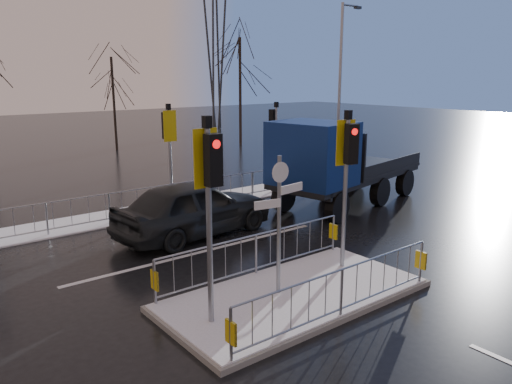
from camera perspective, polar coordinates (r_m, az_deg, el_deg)
ground at (r=11.43m, az=4.37°, el=-11.96°), size 120.00×120.00×0.00m
snow_verge at (r=18.30m, az=-14.12°, el=-2.50°), size 30.00×2.00×0.04m
lane_markings at (r=11.21m, az=5.55°, el=-12.49°), size 8.00×11.38×0.01m
traffic_island at (r=11.27m, az=4.33°, el=-10.16°), size 6.00×3.04×4.15m
far_kerb_fixtures at (r=17.72m, az=-12.76°, el=0.41°), size 18.00×0.65×3.83m
car_far_lane at (r=15.46m, az=-7.09°, el=-1.81°), size 5.29×2.55×1.74m
flatbed_truck at (r=18.17m, az=8.26°, el=3.30°), size 7.51×3.90×3.31m
tree_far_b at (r=34.17m, az=-16.04°, el=11.62°), size 3.25×3.25×6.14m
tree_far_c at (r=35.49m, az=-1.83°, el=13.71°), size 4.00×4.00×7.55m
street_lamp_right at (r=23.85m, az=9.67°, el=11.95°), size 1.25×0.18×8.00m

